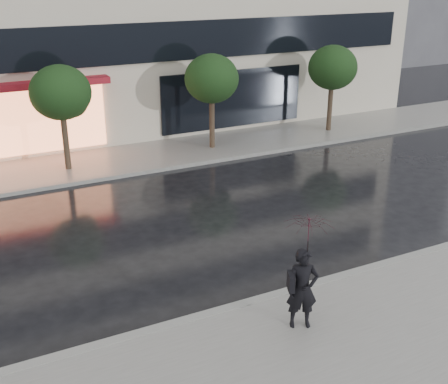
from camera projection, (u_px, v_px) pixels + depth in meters
ground at (276, 273)px, 14.14m from camera, size 120.00×120.00×0.00m
sidewalk_near at (360, 343)px, 11.42m from camera, size 60.00×4.50×0.12m
sidewalk_far at (142, 157)px, 22.61m from camera, size 60.00×3.50×0.12m
curb_near at (298, 290)px, 13.28m from camera, size 60.00×0.25×0.14m
curb_far at (158, 170)px, 21.16m from camera, size 60.00×0.25×0.14m
tree_mid_west at (62, 94)px, 20.14m from camera, size 2.20×2.20×3.99m
tree_mid_east at (213, 80)px, 22.64m from camera, size 2.20×2.20×3.99m
tree_far_east at (333, 69)px, 25.14m from camera, size 2.20×2.20×3.99m
pedestrian_with_umbrella at (306, 256)px, 11.28m from camera, size 1.30×1.31×2.51m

